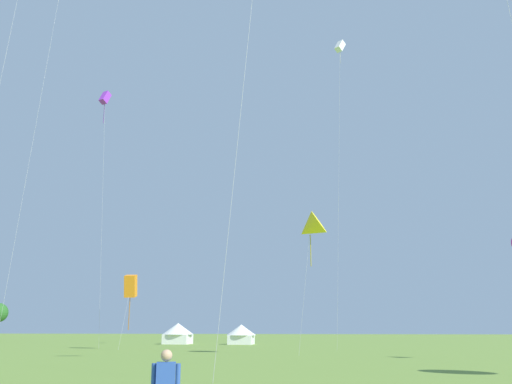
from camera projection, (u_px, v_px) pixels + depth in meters
kite_orange_box at (131, 286)px, 56.44m from camera, size 1.31×2.69×7.60m
kite_yellow_delta at (310, 228)px, 45.47m from camera, size 3.02×2.55×11.72m
kite_purple_box at (105, 99)px, 66.39m from camera, size 2.71×2.31×30.49m
kite_white_box at (340, 48)px, 63.30m from camera, size 2.26×2.08×34.98m
festival_tent_left at (178, 332)px, 73.85m from camera, size 4.28×4.28×2.78m
festival_tent_right at (241, 333)px, 72.49m from camera, size 3.97×3.97×2.58m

